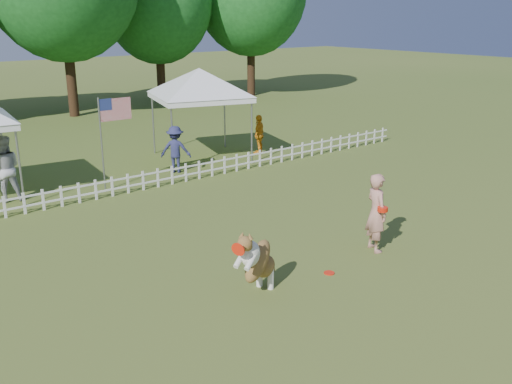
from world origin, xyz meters
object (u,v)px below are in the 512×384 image
dog (258,260)px  canopy_tent_right (200,115)px  spectator_b (176,149)px  frisbee_on_turf (329,273)px  spectator_c (259,134)px  spectator_a (5,169)px  handler (376,213)px  flag_pole (102,145)px

dog → canopy_tent_right: size_ratio=0.43×
dog → spectator_b: (3.23, 8.57, 0.09)m
frisbee_on_turf → spectator_b: (1.52, 8.78, 0.77)m
spectator_b → spectator_c: (3.84, 0.35, -0.04)m
frisbee_on_turf → spectator_a: bearing=112.9°
frisbee_on_turf → dog: bearing=173.0°
frisbee_on_turf → handler: bearing=8.5°
canopy_tent_right → spectator_a: size_ratio=1.69×
frisbee_on_turf → canopy_tent_right: bearing=71.8°
dog → frisbee_on_turf: dog is taller
canopy_tent_right → dog: bearing=-101.6°
flag_pole → frisbee_on_turf: bearing=-81.6°
canopy_tent_right → flag_pole: 4.78m
canopy_tent_right → spectator_b: bearing=-131.6°
frisbee_on_turf → spectator_a: 9.88m
spectator_c → flag_pole: bearing=-26.9°
flag_pole → canopy_tent_right: bearing=19.6°
handler → spectator_c: (3.68, 8.88, -0.15)m
canopy_tent_right → flag_pole: (-4.49, -1.62, -0.20)m
dog → spectator_a: spectator_a is taller
spectator_a → spectator_c: bearing=-164.9°
frisbee_on_turf → flag_pole: 8.48m
dog → canopy_tent_right: 10.91m
spectator_b → spectator_c: 3.85m
flag_pole → spectator_c: size_ratio=1.87×
canopy_tent_right → spectator_a: (-7.08, -0.83, -0.65)m
dog → frisbee_on_turf: size_ratio=6.23×
flag_pole → spectator_c: flag_pole is taller
canopy_tent_right → spectator_a: bearing=-157.8°
canopy_tent_right → spectator_c: 2.40m
handler → spectator_b: handler is taller
dog → spectator_c: (7.06, 8.92, 0.06)m
spectator_a → spectator_b: bearing=-168.4°
handler → spectator_b: size_ratio=1.14×
frisbee_on_turf → canopy_tent_right: 10.53m
handler → spectator_a: 10.39m
frisbee_on_turf → flag_pole: bearing=98.6°
dog → spectator_a: size_ratio=0.73×
dog → spectator_c: size_ratio=0.92×
canopy_tent_right → spectator_b: 2.21m
dog → spectator_a: bearing=79.3°
dog → spectator_b: bearing=45.1°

